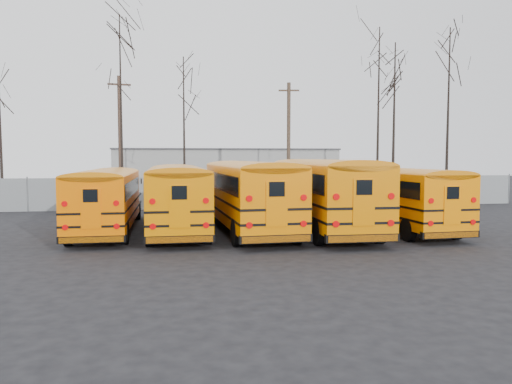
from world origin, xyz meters
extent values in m
plane|color=black|center=(0.00, 0.00, 0.00)|extent=(120.00, 120.00, 0.00)
cube|color=gray|center=(0.00, 12.00, 1.00)|extent=(40.00, 0.04, 2.00)
cube|color=#999995|center=(2.00, 32.00, 2.00)|extent=(22.00, 8.00, 4.00)
cylinder|color=black|center=(-7.21, -0.58, 0.45)|extent=(0.26, 0.90, 0.90)
cylinder|color=black|center=(-5.18, -0.57, 0.45)|extent=(0.26, 0.90, 0.90)
cylinder|color=black|center=(-7.25, 7.00, 0.45)|extent=(0.26, 0.90, 0.90)
cylinder|color=black|center=(-5.21, 7.01, 0.45)|extent=(0.26, 0.90, 0.90)
cube|color=#FC6A00|center=(-6.21, 2.36, 1.51)|extent=(2.29, 8.39, 2.12)
cube|color=#FC6A00|center=(-6.23, 7.32, 0.90)|extent=(2.04, 1.54, 0.90)
cube|color=black|center=(-6.21, 2.18, 1.98)|extent=(2.33, 7.49, 0.63)
cube|color=black|center=(-6.21, 3.12, 0.86)|extent=(2.33, 9.95, 0.08)
cube|color=black|center=(-6.21, 3.12, 1.31)|extent=(2.33, 9.95, 0.08)
cube|color=black|center=(-6.19, -1.74, 0.41)|extent=(2.31, 0.21, 0.25)
cube|color=black|center=(-6.24, 8.04, 0.41)|extent=(2.16, 0.19, 0.23)
cube|color=#FC6A00|center=(-6.19, -1.84, 1.49)|extent=(0.68, 0.04, 1.40)
cylinder|color=#B20505|center=(-7.04, -1.86, 0.86)|extent=(0.20, 0.04, 0.20)
cylinder|color=#B20505|center=(-5.33, -1.85, 0.86)|extent=(0.20, 0.04, 0.20)
cylinder|color=#B20505|center=(-7.04, -1.86, 1.67)|extent=(0.20, 0.04, 0.20)
cylinder|color=#B20505|center=(-5.33, -1.85, 1.67)|extent=(0.20, 0.04, 0.20)
cylinder|color=black|center=(-4.26, -1.12, 0.48)|extent=(0.28, 0.96, 0.95)
cylinder|color=black|center=(-2.11, -1.09, 0.48)|extent=(0.28, 0.96, 0.95)
cylinder|color=black|center=(-4.36, 6.89, 0.48)|extent=(0.28, 0.96, 0.95)
cylinder|color=black|center=(-2.21, 6.92, 0.48)|extent=(0.28, 0.96, 0.95)
cube|color=orange|center=(-3.22, 2.00, 1.60)|extent=(2.50, 8.89, 2.24)
cube|color=orange|center=(-3.29, 7.24, 0.95)|extent=(2.17, 1.65, 0.95)
cube|color=black|center=(-3.22, 1.81, 2.10)|extent=(2.52, 7.94, 0.67)
cube|color=black|center=(-3.23, 2.81, 0.91)|extent=(2.55, 10.53, 0.09)
cube|color=black|center=(-3.23, 2.81, 1.38)|extent=(2.55, 10.53, 0.09)
cube|color=black|center=(-3.17, -2.34, 0.43)|extent=(2.44, 0.24, 0.27)
cube|color=black|center=(-3.30, 8.00, 0.43)|extent=(2.29, 0.22, 0.25)
cube|color=orange|center=(-3.16, -2.45, 1.57)|extent=(0.72, 0.05, 1.48)
cylinder|color=#B20505|center=(-4.07, -2.47, 0.91)|extent=(0.21, 0.04, 0.21)
cylinder|color=#B20505|center=(-2.26, -2.44, 0.91)|extent=(0.21, 0.04, 0.21)
cylinder|color=#B20505|center=(-4.07, -2.47, 1.76)|extent=(0.21, 0.04, 0.21)
cylinder|color=#B20505|center=(-2.26, -2.44, 1.76)|extent=(0.21, 0.04, 0.21)
cylinder|color=black|center=(-1.10, -1.70, 0.51)|extent=(0.34, 1.02, 1.01)
cylinder|color=black|center=(1.18, -1.58, 0.51)|extent=(0.34, 1.02, 1.01)
cylinder|color=black|center=(-1.55, 6.79, 0.51)|extent=(0.34, 1.02, 1.01)
cylinder|color=black|center=(0.73, 6.91, 0.51)|extent=(0.34, 1.02, 1.01)
cube|color=orange|center=(-0.13, 1.65, 1.69)|extent=(3.02, 9.53, 2.38)
cube|color=orange|center=(-0.43, 7.20, 1.01)|extent=(2.36, 1.84, 1.01)
cube|color=black|center=(-0.12, 1.45, 2.23)|extent=(3.01, 8.52, 0.71)
cube|color=black|center=(-0.18, 2.51, 0.96)|extent=(3.14, 11.27, 0.09)
cube|color=black|center=(-0.18, 2.51, 1.47)|extent=(3.14, 11.27, 0.09)
cube|color=black|center=(0.11, -2.95, 0.46)|extent=(2.60, 0.36, 0.28)
cube|color=black|center=(-0.47, 8.01, 0.46)|extent=(2.43, 0.33, 0.26)
cube|color=orange|center=(0.12, -3.06, 1.67)|extent=(0.76, 0.08, 1.57)
cylinder|color=#B20505|center=(-0.84, -3.12, 0.96)|extent=(0.22, 0.05, 0.22)
cylinder|color=#B20505|center=(1.08, -3.02, 0.96)|extent=(0.22, 0.05, 0.22)
cylinder|color=#B20505|center=(-0.84, -3.12, 1.87)|extent=(0.22, 0.05, 0.22)
cylinder|color=#B20505|center=(1.08, -3.02, 1.87)|extent=(0.22, 0.05, 0.22)
cylinder|color=black|center=(1.91, -2.03, 0.52)|extent=(0.30, 1.04, 1.04)
cylinder|color=black|center=(4.26, -2.05, 0.52)|extent=(0.30, 1.04, 1.04)
cylinder|color=black|center=(2.01, 6.70, 0.52)|extent=(0.30, 1.04, 1.04)
cylinder|color=black|center=(4.35, 6.67, 0.52)|extent=(0.30, 1.04, 1.04)
cube|color=orange|center=(3.12, 1.34, 1.74)|extent=(2.70, 9.69, 2.44)
cube|color=orange|center=(3.18, 7.05, 1.04)|extent=(2.36, 1.79, 1.04)
cube|color=black|center=(3.12, 1.13, 2.29)|extent=(2.73, 8.65, 0.73)
cube|color=black|center=(3.13, 2.22, 0.99)|extent=(2.75, 11.47, 0.09)
cube|color=black|center=(3.13, 2.22, 1.51)|extent=(2.75, 11.47, 0.09)
cube|color=black|center=(3.07, -3.39, 0.47)|extent=(2.66, 0.26, 0.29)
cube|color=black|center=(3.19, 7.88, 0.47)|extent=(2.49, 0.23, 0.27)
cube|color=orange|center=(3.07, -3.50, 1.71)|extent=(0.78, 0.05, 1.61)
cylinder|color=#B20505|center=(2.08, -3.50, 0.99)|extent=(0.23, 0.04, 0.23)
cylinder|color=#B20505|center=(4.06, -3.52, 0.99)|extent=(0.23, 0.04, 0.23)
cylinder|color=#B20505|center=(2.08, -3.50, 1.92)|extent=(0.23, 0.04, 0.23)
cylinder|color=#B20505|center=(4.06, -3.52, 1.92)|extent=(0.23, 0.04, 0.23)
cylinder|color=black|center=(5.59, -1.73, 0.46)|extent=(0.30, 0.92, 0.91)
cylinder|color=black|center=(7.66, -1.63, 0.46)|extent=(0.30, 0.92, 0.91)
cylinder|color=black|center=(5.22, 5.93, 0.46)|extent=(0.30, 0.92, 0.91)
cylinder|color=black|center=(7.28, 6.03, 0.46)|extent=(0.30, 0.92, 0.91)
cube|color=#FF7E00|center=(6.48, 1.28, 1.53)|extent=(2.70, 8.60, 2.15)
cube|color=#FF7E00|center=(6.24, 6.30, 0.91)|extent=(2.13, 1.65, 0.91)
cube|color=black|center=(6.49, 1.10, 2.01)|extent=(2.69, 7.69, 0.64)
cube|color=black|center=(6.44, 2.06, 0.87)|extent=(2.80, 10.17, 0.08)
cube|color=black|center=(6.44, 2.06, 1.32)|extent=(2.80, 10.17, 0.08)
cube|color=black|center=(6.68, -2.87, 0.41)|extent=(2.35, 0.32, 0.26)
cube|color=black|center=(6.20, 7.03, 0.41)|extent=(2.20, 0.29, 0.24)
cube|color=#FF7E00|center=(6.69, -2.97, 1.51)|extent=(0.69, 0.07, 1.42)
cylinder|color=#B20505|center=(5.82, -3.02, 0.87)|extent=(0.20, 0.05, 0.20)
cylinder|color=#B20505|center=(7.56, -2.94, 0.87)|extent=(0.20, 0.05, 0.20)
cylinder|color=#B20505|center=(5.82, -3.02, 1.69)|extent=(0.20, 0.05, 0.20)
cylinder|color=#B20505|center=(7.56, -2.94, 1.69)|extent=(0.20, 0.05, 0.20)
cylinder|color=#4A352A|center=(-6.98, 16.31, 4.44)|extent=(0.28, 0.28, 8.87)
cube|color=#4A352A|center=(-6.98, 16.31, 8.28)|extent=(1.58, 0.38, 0.12)
cylinder|color=#4A382A|center=(5.56, 18.43, 4.51)|extent=(0.28, 0.28, 9.02)
cube|color=#4A382A|center=(5.56, 18.43, 8.42)|extent=(1.60, 0.41, 0.12)
cone|color=black|center=(-13.99, 13.85, 5.28)|extent=(0.26, 0.26, 10.56)
cone|color=black|center=(-6.72, 14.70, 6.31)|extent=(0.26, 0.26, 12.62)
cone|color=black|center=(-2.55, 17.01, 5.23)|extent=(0.26, 0.26, 10.46)
cone|color=black|center=(11.17, 14.37, 6.23)|extent=(0.26, 0.26, 12.47)
cone|color=black|center=(13.31, 16.39, 5.96)|extent=(0.26, 0.26, 11.92)
cone|color=black|center=(17.30, 15.58, 6.49)|extent=(0.26, 0.26, 12.99)
camera|label=1|loc=(-3.37, -19.66, 3.27)|focal=35.00mm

